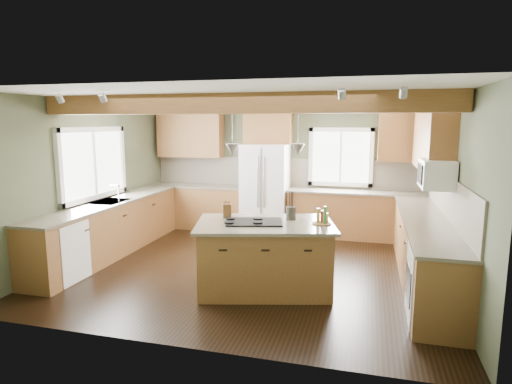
# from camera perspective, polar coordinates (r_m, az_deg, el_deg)

# --- Properties ---
(floor) EXTENTS (5.60, 5.60, 0.00)m
(floor) POSITION_cam_1_polar(r_m,az_deg,el_deg) (6.76, -0.55, -9.98)
(floor) COLOR black
(floor) RESTS_ON ground
(ceiling) EXTENTS (5.60, 5.60, 0.00)m
(ceiling) POSITION_cam_1_polar(r_m,az_deg,el_deg) (6.40, -0.58, 12.58)
(ceiling) COLOR silver
(ceiling) RESTS_ON wall_back
(wall_back) EXTENTS (5.60, 0.00, 5.60)m
(wall_back) POSITION_cam_1_polar(r_m,az_deg,el_deg) (8.87, 3.74, 3.23)
(wall_back) COLOR #454A34
(wall_back) RESTS_ON ground
(wall_left) EXTENTS (0.00, 5.00, 5.00)m
(wall_left) POSITION_cam_1_polar(r_m,az_deg,el_deg) (7.68, -21.15, 1.69)
(wall_left) COLOR #454A34
(wall_left) RESTS_ON ground
(wall_right) EXTENTS (0.00, 5.00, 5.00)m
(wall_right) POSITION_cam_1_polar(r_m,az_deg,el_deg) (6.32, 24.70, -0.05)
(wall_right) COLOR #454A34
(wall_right) RESTS_ON ground
(ceiling_beam) EXTENTS (5.55, 0.26, 0.26)m
(ceiling_beam) POSITION_cam_1_polar(r_m,az_deg,el_deg) (5.62, -2.80, 11.70)
(ceiling_beam) COLOR brown
(ceiling_beam) RESTS_ON ceiling
(soffit_trim) EXTENTS (5.55, 0.20, 0.10)m
(soffit_trim) POSITION_cam_1_polar(r_m,az_deg,el_deg) (8.73, 3.69, 11.28)
(soffit_trim) COLOR brown
(soffit_trim) RESTS_ON ceiling
(backsplash_back) EXTENTS (5.58, 0.03, 0.58)m
(backsplash_back) POSITION_cam_1_polar(r_m,az_deg,el_deg) (8.87, 3.71, 2.64)
(backsplash_back) COLOR brown
(backsplash_back) RESTS_ON wall_back
(backsplash_right) EXTENTS (0.03, 3.70, 0.58)m
(backsplash_right) POSITION_cam_1_polar(r_m,az_deg,el_deg) (6.38, 24.44, -0.77)
(backsplash_right) COLOR brown
(backsplash_right) RESTS_ON wall_right
(base_cab_back_left) EXTENTS (2.02, 0.60, 0.88)m
(base_cab_back_left) POSITION_cam_1_polar(r_m,az_deg,el_deg) (9.23, -7.66, -2.00)
(base_cab_back_left) COLOR brown
(base_cab_back_left) RESTS_ON floor
(counter_back_left) EXTENTS (2.06, 0.64, 0.04)m
(counter_back_left) POSITION_cam_1_polar(r_m,az_deg,el_deg) (9.15, -7.73, 0.83)
(counter_back_left) COLOR #4A4136
(counter_back_left) RESTS_ON base_cab_back_left
(base_cab_back_right) EXTENTS (2.62, 0.60, 0.88)m
(base_cab_back_right) POSITION_cam_1_polar(r_m,az_deg,el_deg) (8.55, 13.14, -3.07)
(base_cab_back_right) COLOR brown
(base_cab_back_right) RESTS_ON floor
(counter_back_right) EXTENTS (2.66, 0.64, 0.04)m
(counter_back_right) POSITION_cam_1_polar(r_m,az_deg,el_deg) (8.46, 13.25, -0.02)
(counter_back_right) COLOR #4A4136
(counter_back_right) RESTS_ON base_cab_back_right
(base_cab_left) EXTENTS (0.60, 3.70, 0.88)m
(base_cab_left) POSITION_cam_1_polar(r_m,az_deg,el_deg) (7.70, -18.74, -4.67)
(base_cab_left) COLOR brown
(base_cab_left) RESTS_ON floor
(counter_left) EXTENTS (0.64, 3.74, 0.04)m
(counter_left) POSITION_cam_1_polar(r_m,az_deg,el_deg) (7.61, -18.92, -1.31)
(counter_left) COLOR #4A4136
(counter_left) RESTS_ON base_cab_left
(base_cab_right) EXTENTS (0.60, 3.70, 0.88)m
(base_cab_right) POSITION_cam_1_polar(r_m,az_deg,el_deg) (6.51, 21.50, -7.36)
(base_cab_right) COLOR brown
(base_cab_right) RESTS_ON floor
(counter_right) EXTENTS (0.64, 3.74, 0.04)m
(counter_right) POSITION_cam_1_polar(r_m,az_deg,el_deg) (6.40, 21.74, -3.40)
(counter_right) COLOR #4A4136
(counter_right) RESTS_ON base_cab_right
(upper_cab_back_left) EXTENTS (1.40, 0.35, 0.90)m
(upper_cab_back_left) POSITION_cam_1_polar(r_m,az_deg,el_deg) (9.25, -8.72, 7.43)
(upper_cab_back_left) COLOR brown
(upper_cab_back_left) RESTS_ON wall_back
(upper_cab_over_fridge) EXTENTS (0.96, 0.35, 0.70)m
(upper_cab_over_fridge) POSITION_cam_1_polar(r_m,az_deg,el_deg) (8.71, 1.61, 8.74)
(upper_cab_over_fridge) COLOR brown
(upper_cab_over_fridge) RESTS_ON wall_back
(upper_cab_right) EXTENTS (0.35, 2.20, 0.90)m
(upper_cab_right) POSITION_cam_1_polar(r_m,az_deg,el_deg) (7.12, 22.46, 6.32)
(upper_cab_right) COLOR brown
(upper_cab_right) RESTS_ON wall_right
(upper_cab_back_corner) EXTENTS (0.90, 0.35, 0.90)m
(upper_cab_back_corner) POSITION_cam_1_polar(r_m,az_deg,el_deg) (8.51, 19.04, 6.88)
(upper_cab_back_corner) COLOR brown
(upper_cab_back_corner) RESTS_ON wall_back
(window_left) EXTENTS (0.04, 1.60, 1.05)m
(window_left) POSITION_cam_1_polar(r_m,az_deg,el_deg) (7.68, -20.92, 3.58)
(window_left) COLOR white
(window_left) RESTS_ON wall_left
(window_back) EXTENTS (1.10, 0.04, 1.00)m
(window_back) POSITION_cam_1_polar(r_m,az_deg,el_deg) (8.68, 11.22, 4.60)
(window_back) COLOR white
(window_back) RESTS_ON wall_back
(sink) EXTENTS (0.50, 0.65, 0.03)m
(sink) POSITION_cam_1_polar(r_m,az_deg,el_deg) (7.61, -18.92, -1.27)
(sink) COLOR #262628
(sink) RESTS_ON counter_left
(faucet) EXTENTS (0.02, 0.02, 0.28)m
(faucet) POSITION_cam_1_polar(r_m,az_deg,el_deg) (7.49, -17.84, -0.25)
(faucet) COLOR #B2B2B7
(faucet) RESTS_ON sink
(dishwasher) EXTENTS (0.60, 0.60, 0.84)m
(dishwasher) POSITION_cam_1_polar(r_m,az_deg,el_deg) (6.70, -24.83, -7.21)
(dishwasher) COLOR white
(dishwasher) RESTS_ON floor
(oven) EXTENTS (0.60, 0.72, 0.84)m
(oven) POSITION_cam_1_polar(r_m,az_deg,el_deg) (5.29, 22.98, -11.41)
(oven) COLOR white
(oven) RESTS_ON floor
(microwave) EXTENTS (0.40, 0.70, 0.38)m
(microwave) POSITION_cam_1_polar(r_m,az_deg,el_deg) (6.21, 22.94, 2.24)
(microwave) COLOR white
(microwave) RESTS_ON wall_right
(pendant_left) EXTENTS (0.18, 0.18, 0.16)m
(pendant_left) POSITION_cam_1_polar(r_m,az_deg,el_deg) (5.53, -3.15, 5.62)
(pendant_left) COLOR #B2B2B7
(pendant_left) RESTS_ON ceiling
(pendant_right) EXTENTS (0.18, 0.18, 0.16)m
(pendant_right) POSITION_cam_1_polar(r_m,az_deg,el_deg) (5.54, 5.61, 5.60)
(pendant_right) COLOR #B2B2B7
(pendant_right) RESTS_ON ceiling
(refrigerator) EXTENTS (0.90, 0.74, 1.80)m
(refrigerator) POSITION_cam_1_polar(r_m,az_deg,el_deg) (8.62, 1.26, 0.39)
(refrigerator) COLOR white
(refrigerator) RESTS_ON floor
(island) EXTENTS (1.89, 1.42, 0.88)m
(island) POSITION_cam_1_polar(r_m,az_deg,el_deg) (5.80, 1.18, -8.73)
(island) COLOR brown
(island) RESTS_ON floor
(island_top) EXTENTS (2.02, 1.55, 0.04)m
(island_top) POSITION_cam_1_polar(r_m,az_deg,el_deg) (5.67, 1.20, -4.30)
(island_top) COLOR #4A4136
(island_top) RESTS_ON island
(cooktop) EXTENTS (0.83, 0.65, 0.02)m
(cooktop) POSITION_cam_1_polar(r_m,az_deg,el_deg) (5.66, -0.23, -4.01)
(cooktop) COLOR black
(cooktop) RESTS_ON island_top
(knife_block) EXTENTS (0.14, 0.12, 0.19)m
(knife_block) POSITION_cam_1_polar(r_m,az_deg,el_deg) (5.96, -3.90, -2.53)
(knife_block) COLOR brown
(knife_block) RESTS_ON island_top
(utensil_crock) EXTENTS (0.16, 0.16, 0.18)m
(utensil_crock) POSITION_cam_1_polar(r_m,az_deg,el_deg) (5.85, 4.69, -2.82)
(utensil_crock) COLOR #3E3531
(utensil_crock) RESTS_ON island_top
(bottle_tray) EXTENTS (0.27, 0.27, 0.23)m
(bottle_tray) POSITION_cam_1_polar(r_m,az_deg,el_deg) (5.63, 8.78, -3.13)
(bottle_tray) COLOR brown
(bottle_tray) RESTS_ON island_top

